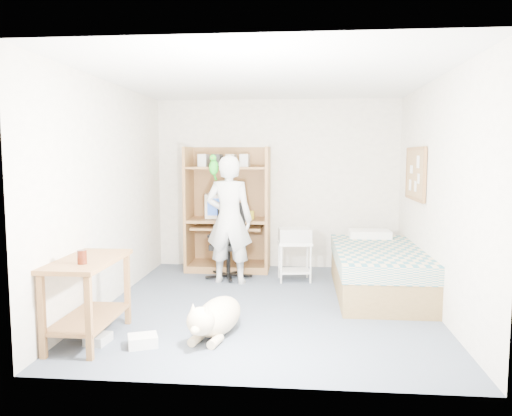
# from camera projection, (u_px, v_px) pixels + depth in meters

# --- Properties ---
(floor) EXTENTS (4.00, 4.00, 0.00)m
(floor) POSITION_uv_depth(u_px,v_px,m) (268.00, 305.00, 5.61)
(floor) COLOR #4D5968
(floor) RESTS_ON ground
(wall_back) EXTENTS (3.60, 0.02, 2.50)m
(wall_back) POSITION_uv_depth(u_px,v_px,m) (277.00, 184.00, 7.46)
(wall_back) COLOR beige
(wall_back) RESTS_ON floor
(wall_right) EXTENTS (0.02, 4.00, 2.50)m
(wall_right) POSITION_uv_depth(u_px,v_px,m) (436.00, 196.00, 5.31)
(wall_right) COLOR beige
(wall_right) RESTS_ON floor
(wall_left) EXTENTS (0.02, 4.00, 2.50)m
(wall_left) POSITION_uv_depth(u_px,v_px,m) (110.00, 193.00, 5.64)
(wall_left) COLOR beige
(wall_left) RESTS_ON floor
(ceiling) EXTENTS (3.60, 4.00, 0.02)m
(ceiling) POSITION_uv_depth(u_px,v_px,m) (268.00, 78.00, 5.35)
(ceiling) COLOR white
(ceiling) RESTS_ON wall_back
(computer_hutch) EXTENTS (1.20, 0.63, 1.80)m
(computer_hutch) POSITION_uv_depth(u_px,v_px,m) (228.00, 214.00, 7.31)
(computer_hutch) COLOR brown
(computer_hutch) RESTS_ON floor
(bed) EXTENTS (1.02, 2.02, 0.66)m
(bed) POSITION_uv_depth(u_px,v_px,m) (378.00, 270.00, 6.07)
(bed) COLOR brown
(bed) RESTS_ON floor
(side_desk) EXTENTS (0.50, 1.00, 0.75)m
(side_desk) POSITION_uv_depth(u_px,v_px,m) (88.00, 287.00, 4.51)
(side_desk) COLOR brown
(side_desk) RESTS_ON floor
(corkboard) EXTENTS (0.04, 0.94, 0.66)m
(corkboard) POSITION_uv_depth(u_px,v_px,m) (415.00, 174.00, 6.19)
(corkboard) COLOR olive
(corkboard) RESTS_ON wall_right
(office_chair) EXTENTS (0.57, 0.57, 1.01)m
(office_chair) POSITION_uv_depth(u_px,v_px,m) (229.00, 251.00, 6.89)
(office_chair) COLOR black
(office_chair) RESTS_ON floor
(person) EXTENTS (0.64, 0.45, 1.68)m
(person) POSITION_uv_depth(u_px,v_px,m) (229.00, 219.00, 6.53)
(person) COLOR silver
(person) RESTS_ON floor
(parrot) EXTENTS (0.12, 0.22, 0.34)m
(parrot) POSITION_uv_depth(u_px,v_px,m) (214.00, 166.00, 6.49)
(parrot) COLOR #159318
(parrot) RESTS_ON person
(dog) EXTENTS (0.50, 1.08, 0.41)m
(dog) POSITION_uv_depth(u_px,v_px,m) (216.00, 317.00, 4.65)
(dog) COLOR #D5B38F
(dog) RESTS_ON floor
(printer_cart) EXTENTS (0.48, 0.41, 0.53)m
(printer_cart) POSITION_uv_depth(u_px,v_px,m) (295.00, 255.00, 6.68)
(printer_cart) COLOR white
(printer_cart) RESTS_ON floor
(printer) EXTENTS (0.46, 0.37, 0.18)m
(printer) POSITION_uv_depth(u_px,v_px,m) (295.00, 235.00, 6.65)
(printer) COLOR #B6B6B1
(printer) RESTS_ON printer_cart
(crt_monitor) EXTENTS (0.43, 0.45, 0.35)m
(crt_monitor) POSITION_uv_depth(u_px,v_px,m) (218.00, 206.00, 7.32)
(crt_monitor) COLOR beige
(crt_monitor) RESTS_ON computer_hutch
(keyboard) EXTENTS (0.47, 0.23, 0.03)m
(keyboard) POSITION_uv_depth(u_px,v_px,m) (229.00, 226.00, 7.16)
(keyboard) COLOR beige
(keyboard) RESTS_ON computer_hutch
(pencil_cup) EXTENTS (0.08, 0.08, 0.12)m
(pencil_cup) POSITION_uv_depth(u_px,v_px,m) (251.00, 215.00, 7.19)
(pencil_cup) COLOR yellow
(pencil_cup) RESTS_ON computer_hutch
(drink_glass) EXTENTS (0.08, 0.08, 0.12)m
(drink_glass) POSITION_uv_depth(u_px,v_px,m) (82.00, 257.00, 4.26)
(drink_glass) COLOR #3F150A
(drink_glass) RESTS_ON side_desk
(floor_box_a) EXTENTS (0.31, 0.28, 0.10)m
(floor_box_a) POSITION_uv_depth(u_px,v_px,m) (143.00, 341.00, 4.39)
(floor_box_a) COLOR silver
(floor_box_a) RESTS_ON floor
(floor_box_b) EXTENTS (0.21, 0.24, 0.08)m
(floor_box_b) POSITION_uv_depth(u_px,v_px,m) (98.00, 339.00, 4.46)
(floor_box_b) COLOR #ADADA8
(floor_box_b) RESTS_ON floor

